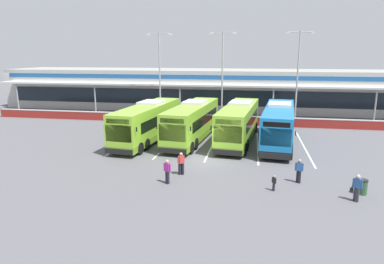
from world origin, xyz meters
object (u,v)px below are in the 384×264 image
coach_bus_leftmost (148,123)px  lamp_post_west (160,70)px  pedestrian_in_dark_coat (167,171)px  pedestrian_approaching_bus (299,170)px  coach_bus_left_centre (192,122)px  coach_bus_right_centre (279,125)px  pedestrian_child (274,182)px  lamp_post_centre (222,71)px  coach_bus_centre (239,123)px  litter_bin (363,187)px  lamp_post_east (298,72)px  pedestrian_with_handbag (357,187)px  pedestrian_near_bin (181,163)px

coach_bus_leftmost → lamp_post_west: 12.71m
pedestrian_in_dark_coat → pedestrian_approaching_bus: 8.66m
coach_bus_left_centre → coach_bus_right_centre: same height
lamp_post_west → pedestrian_child: bearing=-59.1°
pedestrian_child → lamp_post_centre: lamp_post_centre is taller
coach_bus_right_centre → lamp_post_west: lamp_post_west is taller
coach_bus_centre → litter_bin: 14.25m
lamp_post_west → litter_bin: bearing=-49.8°
lamp_post_east → litter_bin: 22.75m
litter_bin → pedestrian_with_handbag: bearing=-121.4°
coach_bus_left_centre → lamp_post_west: 13.20m
pedestrian_with_handbag → lamp_post_west: (-18.03, 23.25, 5.43)m
coach_bus_centre → lamp_post_centre: lamp_post_centre is taller
coach_bus_right_centre → pedestrian_in_dark_coat: coach_bus_right_centre is taller
pedestrian_near_bin → litter_bin: pedestrian_near_bin is taller
pedestrian_approaching_bus → lamp_post_centre: (-6.99, 20.32, 5.42)m
pedestrian_approaching_bus → lamp_post_centre: bearing=109.0°
coach_bus_centre → pedestrian_near_bin: bearing=-109.0°
coach_bus_centre → lamp_post_east: lamp_post_east is taller
pedestrian_with_handbag → lamp_post_centre: bearing=113.5°
coach_bus_leftmost → pedestrian_with_handbag: 19.79m
coach_bus_right_centre → lamp_post_west: (-14.44, 10.80, 4.50)m
coach_bus_left_centre → pedestrian_in_dark_coat: bearing=-88.0°
coach_bus_leftmost → lamp_post_west: (-1.98, 11.72, 4.50)m
pedestrian_child → lamp_post_centre: 23.36m
lamp_post_centre → pedestrian_near_bin: bearing=-92.7°
pedestrian_approaching_bus → pedestrian_with_handbag: bearing=-40.0°
coach_bus_left_centre → litter_bin: coach_bus_left_centre is taller
coach_bus_right_centre → litter_bin: 12.17m
coach_bus_right_centre → lamp_post_centre: 12.89m
coach_bus_left_centre → coach_bus_centre: 4.51m
coach_bus_centre → lamp_post_west: lamp_post_west is taller
lamp_post_west → lamp_post_east: size_ratio=1.00×
coach_bus_centre → pedestrian_in_dark_coat: coach_bus_centre is taller
pedestrian_near_bin → lamp_post_west: size_ratio=0.15×
pedestrian_approaching_bus → lamp_post_centre: size_ratio=0.15×
coach_bus_centre → lamp_post_east: 12.89m
pedestrian_approaching_bus → litter_bin: 3.84m
pedestrian_with_handbag → lamp_post_west: bearing=127.8°
coach_bus_leftmost → pedestrian_approaching_bus: (13.15, -9.10, -0.91)m
lamp_post_west → lamp_post_centre: same height
pedestrian_approaching_bus → lamp_post_west: lamp_post_west is taller
pedestrian_approaching_bus → coach_bus_left_centre: bearing=131.5°
pedestrian_in_dark_coat → lamp_post_east: size_ratio=0.15×
lamp_post_east → coach_bus_centre: bearing=-122.2°
coach_bus_right_centre → pedestrian_approaching_bus: bearing=-86.0°
litter_bin → pedestrian_in_dark_coat: bearing=-178.3°
pedestrian_child → lamp_post_east: lamp_post_east is taller
pedestrian_with_handbag → pedestrian_approaching_bus: size_ratio=1.00×
pedestrian_in_dark_coat → pedestrian_near_bin: (0.54, 1.80, 0.00)m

